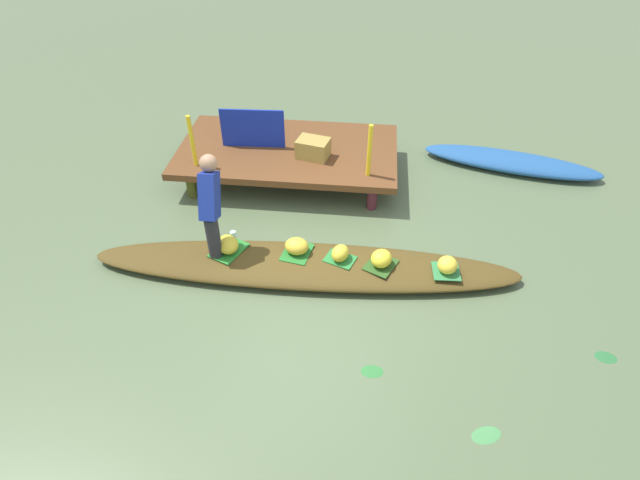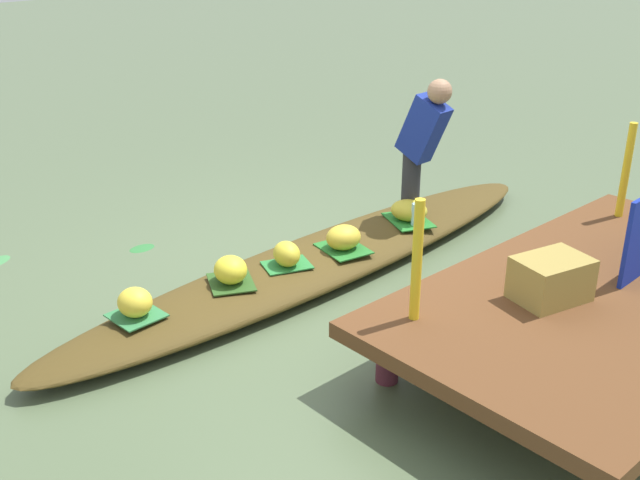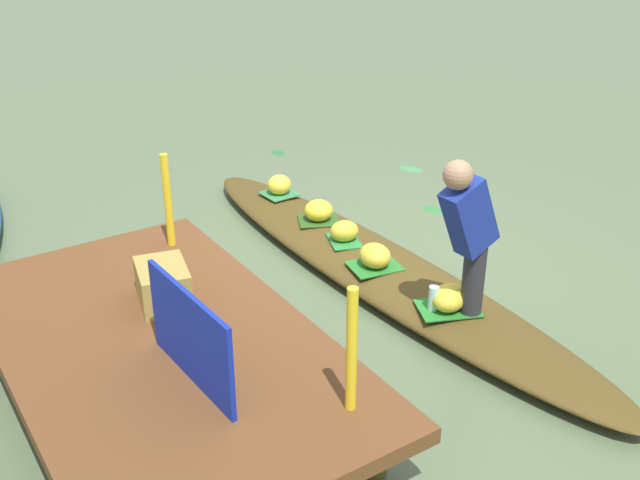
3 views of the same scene
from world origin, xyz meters
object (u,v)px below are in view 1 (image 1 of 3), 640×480
Objects in this scene: banana_bunch_0 at (340,253)px; water_bottle at (234,238)px; moored_boat at (511,162)px; vendor_person at (210,203)px; vendor_boat at (305,266)px; banana_bunch_2 at (447,265)px; produce_crate at (313,148)px; banana_bunch_4 at (381,259)px; market_banner at (253,128)px; banana_bunch_1 at (228,244)px; banana_bunch_3 at (297,246)px.

banana_bunch_0 is 1.31m from water_bottle.
moored_boat is 4.78m from vendor_person.
water_bottle reaches higher than vendor_boat.
vendor_person is at bearing 178.12° from banana_bunch_2.
vendor_boat is at bearing -124.58° from moored_boat.
moored_boat is at bearing 14.41° from produce_crate.
banana_bunch_0 is 1.04× the size of banana_bunch_2.
moored_boat is 13.37× the size of water_bottle.
banana_bunch_0 is 0.95× the size of banana_bunch_4.
water_bottle is 2.00m from market_banner.
moored_boat is 2.98m from banana_bunch_2.
banana_bunch_4 is at bearing -1.97° from vendor_boat.
produce_crate is at bearing 118.02° from banana_bunch_4.
banana_bunch_4 is 1.79m from water_bottle.
banana_bunch_0 is 1.35m from banana_bunch_1.
market_banner is 0.94m from produce_crate.
vendor_person is at bearing 178.17° from banana_bunch_4.
banana_bunch_4 is (1.00, -0.12, 0.00)m from banana_bunch_3.
produce_crate reaches higher than water_bottle.
produce_crate is (-0.02, 1.80, 0.30)m from banana_bunch_3.
market_banner reaches higher than produce_crate.
banana_bunch_4 is 2.90m from market_banner.
vendor_person reaches higher than banana_bunch_1.
water_bottle is at bearing 175.38° from banana_bunch_2.
vendor_person reaches higher than market_banner.
vendor_boat is 3.92m from moored_boat.
moored_boat is 2.18× the size of vendor_person.
market_banner reaches higher than water_bottle.
water_bottle is at bearing -113.68° from produce_crate.
banana_bunch_2 is at bearing -2.00° from banana_bunch_4.
vendor_person reaches higher than water_bottle.
banana_bunch_1 is 0.72× the size of produce_crate.
banana_bunch_3 is 1.82m from produce_crate.
banana_bunch_2 is at bearing -4.67° from banana_bunch_3.
banana_bunch_0 is 0.53m from banana_bunch_3.
produce_crate reaches higher than moored_boat.
banana_bunch_3 is at bearing -89.45° from produce_crate.
market_banner is (-0.14, 1.94, 0.45)m from water_bottle.
water_bottle is (-2.53, 0.20, -0.00)m from banana_bunch_2.
banana_bunch_4 reaches higher than banana_bunch_0.
banana_bunch_0 is 1.97m from produce_crate.
vendor_boat is 5.52× the size of market_banner.
vendor_boat is at bearing -47.63° from banana_bunch_3.
banana_bunch_0 is at bearing -0.47° from vendor_person.
banana_bunch_2 is 0.91× the size of banana_bunch_4.
banana_bunch_3 is (-0.11, 0.12, 0.20)m from vendor_boat.
banana_bunch_1 is at bearing 179.33° from banana_bunch_0.
moored_boat is 2.88× the size of market_banner.
moored_boat is at bearing 47.11° from banana_bunch_0.
vendor_boat is 0.92m from water_bottle.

